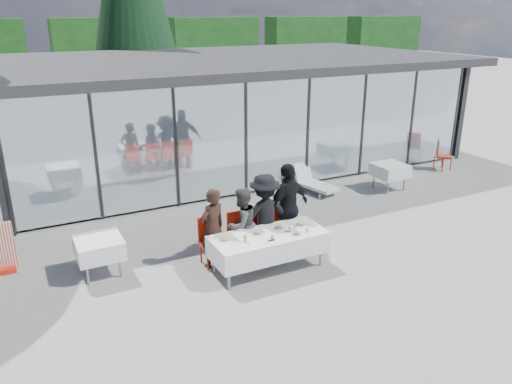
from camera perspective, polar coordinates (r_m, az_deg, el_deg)
ground at (r=10.15m, az=3.55°, el=-8.36°), size 90.00×90.00×0.00m
pavilion at (r=17.36m, az=-4.31°, el=11.09°), size 14.80×8.80×3.44m
treeline at (r=35.86m, az=-23.42°, el=14.23°), size 62.50×2.00×4.40m
dining_table at (r=9.76m, az=1.42°, el=-5.99°), size 2.26×0.96×0.75m
diner_a at (r=9.81m, az=-4.99°, el=-4.13°), size 0.75×0.75×1.63m
diner_chair_a at (r=10.04m, az=-5.21°, el=-5.32°), size 0.44×0.44×0.97m
diner_b at (r=10.06m, az=-1.65°, el=-3.72°), size 0.95×0.95×1.54m
diner_chair_b at (r=10.26m, az=-1.94°, el=-4.66°), size 0.44×0.44×0.97m
diner_c at (r=10.23m, az=0.99°, el=-2.65°), size 1.17×1.17×1.75m
diner_chair_c at (r=10.47m, az=0.66°, el=-4.12°), size 0.44×0.44×0.97m
diner_d at (r=10.46m, az=3.68°, el=-1.74°), size 1.38×1.38×1.90m
diner_chair_d at (r=10.71m, az=3.30°, el=-3.57°), size 0.44×0.44×0.97m
plate_a at (r=9.42m, az=-3.66°, el=-5.42°), size 0.23×0.23×0.07m
plate_b at (r=9.67m, az=0.12°, el=-4.69°), size 0.23×0.23×0.07m
plate_c at (r=9.92m, az=2.68°, el=-4.05°), size 0.23×0.23×0.07m
plate_d at (r=10.08m, az=5.19°, el=-3.69°), size 0.23×0.23×0.07m
plate_extra at (r=9.67m, az=4.63°, el=-4.74°), size 0.23×0.23×0.07m
juice_bottle at (r=9.33m, az=-1.23°, el=-5.33°), size 0.06×0.06×0.15m
drinking_glasses at (r=9.68m, az=3.91°, el=-4.55°), size 0.82×0.25×0.10m
folded_eyeglasses at (r=9.41m, az=1.77°, el=-5.55°), size 0.14×0.03×0.01m
spare_table_left at (r=10.04m, az=-17.48°, el=-6.11°), size 0.86×0.86×0.74m
spare_table_right at (r=14.66m, az=15.05°, el=2.39°), size 0.86×0.86×0.74m
spare_chair_a at (r=17.03m, az=20.36°, el=4.18°), size 0.62×0.62×0.97m
spare_chair_b at (r=15.43m, az=9.83°, el=3.60°), size 0.49×0.49×0.97m
lounger at (r=14.24m, az=6.44°, el=1.20°), size 0.91×1.44×0.72m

